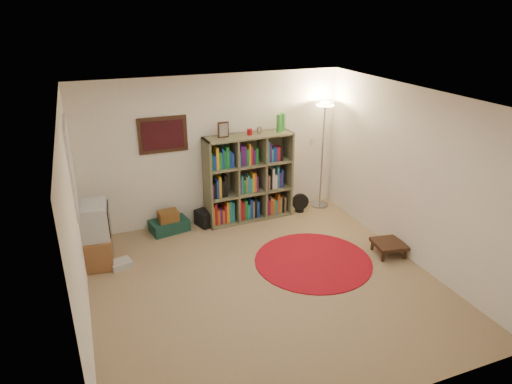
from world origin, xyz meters
TOP-DOWN VIEW (x-y plane):
  - room at (-0.05, 0.05)m, footprint 4.54×4.54m
  - bookshelf at (0.50, 2.03)m, footprint 1.53×0.50m
  - floor_lamp at (1.94, 2.03)m, footprint 0.46×0.46m
  - floor_fan at (1.48, 1.92)m, footprint 0.31×0.19m
  - tv_stand at (-2.08, 1.39)m, footprint 0.51×0.68m
  - dvd_box at (-1.78, 1.15)m, footprint 0.33×0.29m
  - suitcase at (-0.90, 2.03)m, footprint 0.67×0.50m
  - wicker_basket at (-0.91, 2.00)m, footprint 0.34×0.26m
  - duffel_bag at (-0.22, 2.04)m, footprint 0.46×0.42m
  - paper_towel at (-0.14, 1.93)m, footprint 0.14×0.14m
  - red_rug at (0.88, 0.28)m, footprint 1.73×1.73m
  - side_table at (2.04, 0.05)m, footprint 0.51×0.51m

SIDE VIEW (x-z plane):
  - red_rug at x=0.88m, z-range 0.00..0.02m
  - dvd_box at x=-1.78m, z-range 0.00..0.10m
  - suitcase at x=-0.90m, z-range 0.00..0.20m
  - paper_towel at x=-0.14m, z-range 0.00..0.24m
  - duffel_bag at x=-0.22m, z-range 0.00..0.27m
  - side_table at x=2.04m, z-range 0.07..0.27m
  - floor_fan at x=1.48m, z-range 0.00..0.35m
  - wicker_basket at x=-0.91m, z-range 0.20..0.38m
  - tv_stand at x=-2.08m, z-range -0.02..0.92m
  - bookshelf at x=0.50m, z-range -0.18..1.64m
  - room at x=-0.05m, z-range -0.01..2.53m
  - floor_lamp at x=1.94m, z-range 0.65..2.62m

